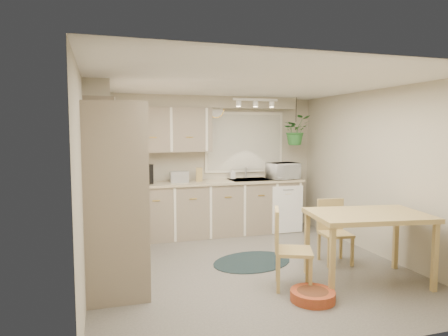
{
  "coord_description": "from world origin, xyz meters",
  "views": [
    {
      "loc": [
        -1.81,
        -4.8,
        1.8
      ],
      "look_at": [
        -0.16,
        0.55,
        1.28
      ],
      "focal_mm": 32.0,
      "sensor_mm": 36.0,
      "label": 1
    }
  ],
  "objects_px": {
    "chair_left": "(294,249)",
    "pet_bed": "(313,296)",
    "microwave": "(283,169)",
    "braided_rug": "(252,262)",
    "chair_back": "(336,232)",
    "dining_table": "(367,247)"
  },
  "relations": [
    {
      "from": "braided_rug",
      "to": "pet_bed",
      "type": "relative_size",
      "value": 2.42
    },
    {
      "from": "microwave",
      "to": "braided_rug",
      "type": "bearing_deg",
      "value": -141.47
    },
    {
      "from": "chair_left",
      "to": "pet_bed",
      "type": "bearing_deg",
      "value": 28.11
    },
    {
      "from": "dining_table",
      "to": "braided_rug",
      "type": "relative_size",
      "value": 1.16
    },
    {
      "from": "dining_table",
      "to": "pet_bed",
      "type": "xyz_separation_m",
      "value": [
        -0.89,
        -0.29,
        -0.36
      ]
    },
    {
      "from": "pet_bed",
      "to": "chair_back",
      "type": "bearing_deg",
      "value": 47.68
    },
    {
      "from": "chair_left",
      "to": "pet_bed",
      "type": "relative_size",
      "value": 1.93
    },
    {
      "from": "braided_rug",
      "to": "chair_left",
      "type": "bearing_deg",
      "value": -82.82
    },
    {
      "from": "pet_bed",
      "to": "microwave",
      "type": "height_order",
      "value": "microwave"
    },
    {
      "from": "braided_rug",
      "to": "pet_bed",
      "type": "xyz_separation_m",
      "value": [
        0.16,
        -1.37,
        0.05
      ]
    },
    {
      "from": "braided_rug",
      "to": "microwave",
      "type": "height_order",
      "value": "microwave"
    },
    {
      "from": "dining_table",
      "to": "chair_back",
      "type": "height_order",
      "value": "chair_back"
    },
    {
      "from": "pet_bed",
      "to": "dining_table",
      "type": "bearing_deg",
      "value": 18.35
    },
    {
      "from": "dining_table",
      "to": "braided_rug",
      "type": "height_order",
      "value": "dining_table"
    },
    {
      "from": "dining_table",
      "to": "braided_rug",
      "type": "distance_m",
      "value": 1.56
    },
    {
      "from": "braided_rug",
      "to": "pet_bed",
      "type": "height_order",
      "value": "pet_bed"
    },
    {
      "from": "pet_bed",
      "to": "chair_left",
      "type": "bearing_deg",
      "value": 94.91
    },
    {
      "from": "chair_back",
      "to": "braided_rug",
      "type": "relative_size",
      "value": 0.75
    },
    {
      "from": "braided_rug",
      "to": "chair_back",
      "type": "bearing_deg",
      "value": -19.01
    },
    {
      "from": "dining_table",
      "to": "chair_left",
      "type": "relative_size",
      "value": 1.45
    },
    {
      "from": "chair_left",
      "to": "chair_back",
      "type": "xyz_separation_m",
      "value": [
        0.95,
        0.62,
        -0.03
      ]
    },
    {
      "from": "chair_back",
      "to": "chair_left",
      "type": "bearing_deg",
      "value": 40.28
    }
  ]
}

